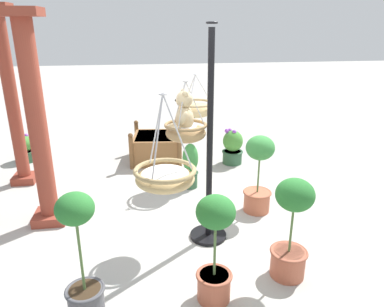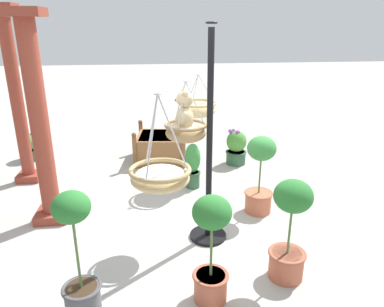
# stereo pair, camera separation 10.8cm
# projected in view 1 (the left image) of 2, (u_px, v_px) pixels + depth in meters

# --- Properties ---
(ground_plane) EXTENTS (40.00, 40.00, 0.00)m
(ground_plane) POSITION_uv_depth(u_px,v_px,m) (196.00, 230.00, 4.56)
(ground_plane) COLOR #ADAAA3
(display_pole_central) EXTENTS (0.44, 0.44, 2.48)m
(display_pole_central) POSITION_uv_depth(u_px,v_px,m) (209.00, 179.00, 4.17)
(display_pole_central) COLOR black
(display_pole_central) RESTS_ON ground
(hanging_basket_with_teddy) EXTENTS (0.49, 0.49, 0.69)m
(hanging_basket_with_teddy) POSITION_uv_depth(u_px,v_px,m) (186.00, 131.00, 4.09)
(hanging_basket_with_teddy) COLOR #A37F51
(teddy_bear) EXTENTS (0.33, 0.28, 0.48)m
(teddy_bear) POSITION_uv_depth(u_px,v_px,m) (184.00, 114.00, 4.02)
(teddy_bear) COLOR #D1B789
(hanging_basket_left_high) EXTENTS (0.49, 0.49, 0.74)m
(hanging_basket_left_high) POSITION_uv_depth(u_px,v_px,m) (165.00, 177.00, 2.78)
(hanging_basket_left_high) COLOR tan
(hanging_basket_right_low) EXTENTS (0.58, 0.58, 0.66)m
(hanging_basket_right_low) POSITION_uv_depth(u_px,v_px,m) (195.00, 109.00, 5.61)
(hanging_basket_right_low) COLOR tan
(greenhouse_pillar_left) EXTENTS (0.43, 0.43, 2.64)m
(greenhouse_pillar_left) POSITION_uv_depth(u_px,v_px,m) (38.00, 128.00, 4.36)
(greenhouse_pillar_left) COLOR brown
(greenhouse_pillar_left) RESTS_ON ground
(greenhouse_pillar_right) EXTENTS (0.37, 0.37, 2.74)m
(greenhouse_pillar_right) POSITION_uv_depth(u_px,v_px,m) (12.00, 103.00, 5.52)
(greenhouse_pillar_right) COLOR brown
(greenhouse_pillar_right) RESTS_ON ground
(wooden_planter_box) EXTENTS (1.05, 1.04, 0.67)m
(wooden_planter_box) POSITION_uv_depth(u_px,v_px,m) (157.00, 147.00, 6.84)
(wooden_planter_box) COLOR olive
(wooden_planter_box) RESTS_ON ground
(potted_plant_fern_front) EXTENTS (0.39, 0.39, 1.08)m
(potted_plant_fern_front) POSITION_uv_depth(u_px,v_px,m) (291.00, 228.00, 3.57)
(potted_plant_fern_front) COLOR #AD563D
(potted_plant_fern_front) RESTS_ON ground
(potted_plant_flowering_red) EXTENTS (0.39, 0.39, 0.67)m
(potted_plant_flowering_red) POSITION_uv_depth(u_px,v_px,m) (233.00, 147.00, 6.66)
(potted_plant_flowering_red) COLOR #2D5638
(potted_plant_flowering_red) RESTS_ON ground
(potted_plant_tall_leafy) EXTENTS (0.25, 0.25, 0.73)m
(potted_plant_tall_leafy) POSITION_uv_depth(u_px,v_px,m) (190.00, 165.00, 5.65)
(potted_plant_tall_leafy) COLOR #2D5638
(potted_plant_tall_leafy) RESTS_ON ground
(potted_plant_bushy_green) EXTENTS (0.35, 0.35, 1.20)m
(potted_plant_bushy_green) POSITION_uv_depth(u_px,v_px,m) (81.00, 260.00, 3.06)
(potted_plant_bushy_green) COLOR #4C4C51
(potted_plant_bushy_green) RESTS_ON ground
(potted_plant_conical_shrub) EXTENTS (0.35, 0.35, 1.08)m
(potted_plant_conical_shrub) POSITION_uv_depth(u_px,v_px,m) (215.00, 247.00, 3.24)
(potted_plant_conical_shrub) COLOR #AD563D
(potted_plant_conical_shrub) RESTS_ON ground
(potted_plant_trailing_ivy) EXTENTS (0.41, 0.41, 0.51)m
(potted_plant_trailing_ivy) POSITION_uv_depth(u_px,v_px,m) (26.00, 149.00, 6.81)
(potted_plant_trailing_ivy) COLOR #2D5638
(potted_plant_trailing_ivy) RESTS_ON ground
(potted_plant_broad_leaf) EXTENTS (0.39, 0.39, 1.09)m
(potted_plant_broad_leaf) POSITION_uv_depth(u_px,v_px,m) (259.00, 173.00, 4.86)
(potted_plant_broad_leaf) COLOR #BC6042
(potted_plant_broad_leaf) RESTS_ON ground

